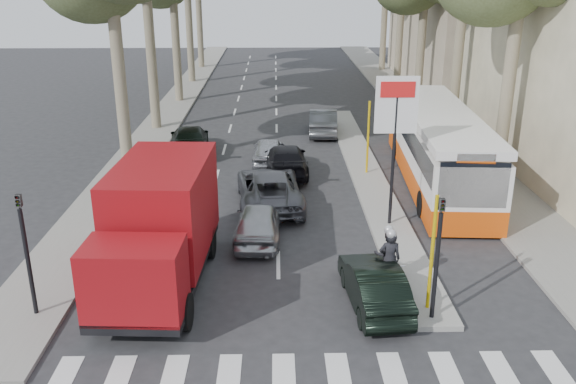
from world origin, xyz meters
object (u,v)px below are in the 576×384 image
(silver_hatchback, at_px, (259,222))
(city_bus, at_px, (438,145))
(dark_hatchback, at_px, (374,285))
(red_truck, at_px, (159,225))
(motorcycle, at_px, (388,258))

(silver_hatchback, distance_m, city_bus, 9.85)
(dark_hatchback, relative_size, red_truck, 0.57)
(silver_hatchback, height_order, red_truck, red_truck)
(dark_hatchback, bearing_deg, red_truck, -18.13)
(dark_hatchback, distance_m, city_bus, 11.46)
(city_bus, bearing_deg, silver_hatchback, -139.06)
(dark_hatchback, bearing_deg, silver_hatchback, -58.72)
(silver_hatchback, xyz_separation_m, dark_hatchback, (3.38, -4.57, -0.03))
(city_bus, height_order, motorcycle, city_bus)
(motorcycle, bearing_deg, red_truck, 179.00)
(silver_hatchback, relative_size, dark_hatchback, 1.01)
(silver_hatchback, distance_m, motorcycle, 5.23)
(silver_hatchback, relative_size, red_truck, 0.57)
(dark_hatchback, xyz_separation_m, motorcycle, (0.60, 1.19, 0.23))
(dark_hatchback, distance_m, motorcycle, 1.35)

